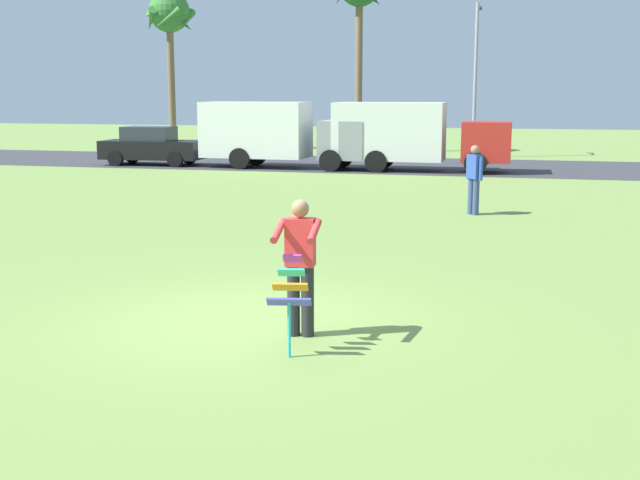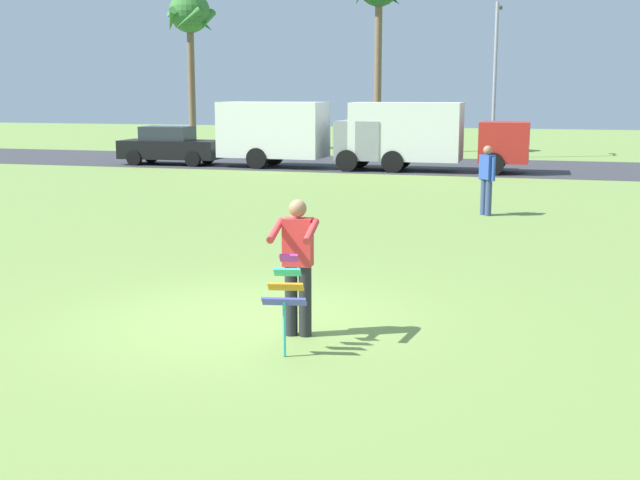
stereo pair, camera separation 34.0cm
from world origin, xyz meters
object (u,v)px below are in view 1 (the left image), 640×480
(palm_tree_left_near, at_px, (169,18))
(streetlight_pole, at_px, (476,70))
(parked_truck_grey_van, at_px, (275,133))
(person_walker_near, at_px, (474,177))
(parked_truck_red_cab, at_px, (411,134))
(parked_car_black, at_px, (152,146))
(kite_held, at_px, (290,290))
(person_kite_flyer, at_px, (300,262))

(palm_tree_left_near, xyz_separation_m, streetlight_pole, (15.61, -1.06, -2.72))
(parked_truck_grey_van, xyz_separation_m, person_walker_near, (8.53, -10.92, -0.48))
(person_walker_near, bearing_deg, parked_truck_red_cab, 105.85)
(palm_tree_left_near, bearing_deg, streetlight_pole, -3.89)
(parked_car_black, height_order, streetlight_pole, streetlight_pole)
(kite_held, relative_size, palm_tree_left_near, 0.14)
(person_kite_flyer, relative_size, kite_held, 1.53)
(kite_held, xyz_separation_m, streetlight_pole, (0.19, 30.05, 3.24))
(person_kite_flyer, height_order, streetlight_pole, streetlight_pole)
(kite_held, relative_size, parked_truck_red_cab, 0.17)
(parked_car_black, xyz_separation_m, parked_truck_red_cab, (10.83, 0.00, 0.64))
(parked_truck_grey_van, bearing_deg, palm_tree_left_near, 134.12)
(kite_held, distance_m, parked_car_black, 25.86)
(kite_held, height_order, streetlight_pole, streetlight_pole)
(parked_truck_grey_van, bearing_deg, streetlight_pole, 45.37)
(palm_tree_left_near, bearing_deg, kite_held, -63.64)
(kite_held, height_order, parked_truck_grey_van, parked_truck_grey_van)
(streetlight_pole, bearing_deg, person_walker_near, -86.33)
(parked_car_black, distance_m, palm_tree_left_near, 10.77)
(parked_truck_red_cab, distance_m, person_walker_near, 11.36)
(kite_held, height_order, parked_truck_red_cab, parked_truck_red_cab)
(parked_car_black, height_order, parked_truck_red_cab, parked_truck_red_cab)
(parked_truck_red_cab, xyz_separation_m, streetlight_pole, (1.92, 7.45, 2.59))
(kite_held, height_order, person_walker_near, person_walker_near)
(palm_tree_left_near, bearing_deg, person_walker_near, -49.18)
(person_kite_flyer, bearing_deg, streetlight_pole, 89.50)
(kite_held, xyz_separation_m, parked_truck_red_cab, (-1.73, 22.60, 0.65))
(parked_truck_grey_van, bearing_deg, person_kite_flyer, -72.07)
(kite_held, relative_size, streetlight_pole, 0.16)
(parked_car_black, relative_size, person_walker_near, 2.46)
(person_walker_near, bearing_deg, person_kite_flyer, -97.43)
(parked_car_black, bearing_deg, kite_held, -60.94)
(palm_tree_left_near, bearing_deg, parked_truck_grey_van, -45.88)
(kite_held, relative_size, parked_truck_grey_van, 0.17)
(parked_truck_red_cab, xyz_separation_m, palm_tree_left_near, (-13.69, 8.51, 5.31))
(person_kite_flyer, bearing_deg, kite_held, -84.48)
(parked_truck_grey_van, relative_size, person_walker_near, 3.90)
(person_kite_flyer, relative_size, parked_truck_red_cab, 0.26)
(parked_car_black, xyz_separation_m, parked_truck_grey_van, (5.40, 0.00, 0.64))
(kite_held, xyz_separation_m, person_walker_near, (1.37, 11.68, 0.17))
(person_kite_flyer, relative_size, streetlight_pole, 0.25)
(kite_held, xyz_separation_m, parked_truck_grey_van, (-7.16, 22.60, 0.65))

